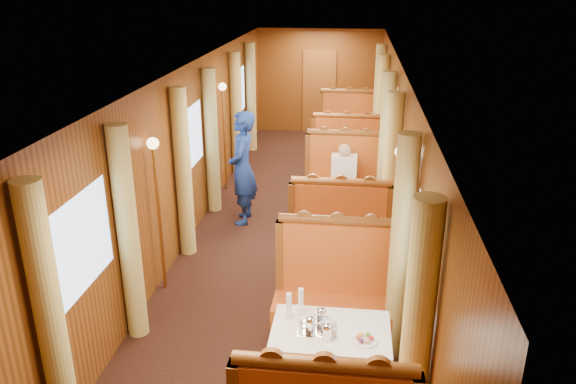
% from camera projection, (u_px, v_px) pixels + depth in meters
% --- Properties ---
extents(floor, '(3.00, 12.00, 0.01)m').
position_uv_depth(floor, '(291.00, 233.00, 8.55)').
color(floor, black).
rests_on(floor, ground).
extents(ceiling, '(3.00, 12.00, 0.01)m').
position_uv_depth(ceiling, '(292.00, 67.00, 7.64)').
color(ceiling, silver).
rests_on(ceiling, wall_left).
extents(wall_far, '(3.00, 0.01, 2.50)m').
position_uv_depth(wall_far, '(319.00, 82.00, 13.65)').
color(wall_far, brown).
rests_on(wall_far, floor).
extents(wall_left, '(0.01, 12.00, 2.50)m').
position_uv_depth(wall_left, '(191.00, 151.00, 8.26)').
color(wall_left, brown).
rests_on(wall_left, floor).
extents(wall_right, '(0.01, 12.00, 2.50)m').
position_uv_depth(wall_right, '(397.00, 159.00, 7.93)').
color(wall_right, brown).
rests_on(wall_right, floor).
extents(doorway_far, '(0.80, 0.04, 2.00)m').
position_uv_depth(doorway_far, '(319.00, 92.00, 13.71)').
color(doorway_far, brown).
rests_on(doorway_far, floor).
extents(table_near, '(1.05, 0.72, 0.75)m').
position_uv_depth(table_near, '(330.00, 365.00, 5.09)').
color(table_near, white).
rests_on(table_near, floor).
extents(banquette_near_aft, '(1.30, 0.55, 1.34)m').
position_uv_depth(banquette_near_aft, '(335.00, 300.00, 6.01)').
color(banquette_near_aft, '#B13513').
rests_on(banquette_near_aft, floor).
extents(table_mid, '(1.05, 0.72, 0.75)m').
position_uv_depth(table_mid, '(342.00, 213.00, 8.33)').
color(table_mid, white).
rests_on(table_mid, floor).
extents(banquette_mid_fwd, '(1.30, 0.55, 1.34)m').
position_uv_depth(banquette_mid_fwd, '(339.00, 240.00, 7.37)').
color(banquette_mid_fwd, '#B13513').
rests_on(banquette_mid_fwd, floor).
extents(banquette_mid_aft, '(1.30, 0.55, 1.34)m').
position_uv_depth(banquette_mid_aft, '(343.00, 186.00, 9.25)').
color(banquette_mid_aft, '#B13513').
rests_on(banquette_mid_aft, floor).
extents(table_far, '(1.05, 0.72, 0.75)m').
position_uv_depth(table_far, '(347.00, 146.00, 11.57)').
color(table_far, white).
rests_on(table_far, floor).
extents(banquette_far_fwd, '(1.30, 0.55, 1.34)m').
position_uv_depth(banquette_far_fwd, '(346.00, 159.00, 10.61)').
color(banquette_far_fwd, '#B13513').
rests_on(banquette_far_fwd, floor).
extents(banquette_far_aft, '(1.30, 0.55, 1.34)m').
position_uv_depth(banquette_far_aft, '(348.00, 131.00, 12.49)').
color(banquette_far_aft, '#B13513').
rests_on(banquette_far_aft, floor).
extents(tea_tray, '(0.34, 0.27, 0.01)m').
position_uv_depth(tea_tray, '(317.00, 330.00, 4.94)').
color(tea_tray, silver).
rests_on(tea_tray, table_near).
extents(teapot_left, '(0.18, 0.16, 0.13)m').
position_uv_depth(teapot_left, '(310.00, 327.00, 4.89)').
color(teapot_left, silver).
rests_on(teapot_left, tea_tray).
extents(teapot_right, '(0.18, 0.16, 0.12)m').
position_uv_depth(teapot_right, '(327.00, 333.00, 4.80)').
color(teapot_right, silver).
rests_on(teapot_right, tea_tray).
extents(teapot_back, '(0.18, 0.16, 0.12)m').
position_uv_depth(teapot_back, '(321.00, 317.00, 5.03)').
color(teapot_back, silver).
rests_on(teapot_back, tea_tray).
extents(fruit_plate, '(0.22, 0.22, 0.05)m').
position_uv_depth(fruit_plate, '(365.00, 339.00, 4.79)').
color(fruit_plate, white).
rests_on(fruit_plate, table_near).
extents(cup_inboard, '(0.08, 0.08, 0.26)m').
position_uv_depth(cup_inboard, '(289.00, 309.00, 5.07)').
color(cup_inboard, white).
rests_on(cup_inboard, table_near).
extents(cup_outboard, '(0.08, 0.08, 0.26)m').
position_uv_depth(cup_outboard, '(301.00, 304.00, 5.15)').
color(cup_outboard, white).
rests_on(cup_outboard, table_near).
extents(rose_vase_mid, '(0.06, 0.06, 0.36)m').
position_uv_depth(rose_vase_mid, '(341.00, 179.00, 8.10)').
color(rose_vase_mid, silver).
rests_on(rose_vase_mid, table_mid).
extents(rose_vase_far, '(0.06, 0.06, 0.36)m').
position_uv_depth(rose_vase_far, '(349.00, 120.00, 11.34)').
color(rose_vase_far, silver).
rests_on(rose_vase_far, table_far).
extents(window_left_near, '(0.01, 1.20, 0.90)m').
position_uv_depth(window_left_near, '(80.00, 245.00, 4.95)').
color(window_left_near, '#93ADD1').
rests_on(window_left_near, wall_left).
extents(curtain_left_near_a, '(0.22, 0.22, 2.35)m').
position_uv_depth(curtain_left_near_a, '(51.00, 323.00, 4.31)').
color(curtain_left_near_a, tan).
rests_on(curtain_left_near_a, floor).
extents(curtain_left_near_b, '(0.22, 0.22, 2.35)m').
position_uv_depth(curtain_left_near_b, '(128.00, 236.00, 5.76)').
color(curtain_left_near_b, tan).
rests_on(curtain_left_near_b, floor).
extents(window_right_near, '(0.01, 1.20, 0.90)m').
position_uv_depth(window_right_near, '(423.00, 264.00, 4.62)').
color(window_right_near, '#93ADD1').
rests_on(window_right_near, wall_right).
extents(curtain_right_near_a, '(0.22, 0.22, 2.35)m').
position_uv_depth(curtain_right_near_a, '(415.00, 350.00, 4.01)').
color(curtain_right_near_a, tan).
rests_on(curtain_right_near_a, floor).
extents(curtain_right_near_b, '(0.22, 0.22, 2.35)m').
position_uv_depth(curtain_right_near_b, '(401.00, 250.00, 5.45)').
color(curtain_right_near_b, tan).
rests_on(curtain_right_near_b, floor).
extents(window_left_mid, '(0.01, 1.20, 0.90)m').
position_uv_depth(window_left_mid, '(191.00, 138.00, 8.19)').
color(window_left_mid, '#93ADD1').
rests_on(window_left_mid, wall_left).
extents(curtain_left_mid_a, '(0.22, 0.22, 2.35)m').
position_uv_depth(curtain_left_mid_a, '(183.00, 174.00, 7.55)').
color(curtain_left_mid_a, tan).
rests_on(curtain_left_mid_a, floor).
extents(curtain_left_mid_b, '(0.22, 0.22, 2.35)m').
position_uv_depth(curtain_left_mid_b, '(212.00, 142.00, 9.00)').
color(curtain_left_mid_b, tan).
rests_on(curtain_left_mid_b, floor).
extents(window_right_mid, '(0.01, 1.20, 0.90)m').
position_uv_depth(window_right_mid, '(397.00, 145.00, 7.86)').
color(window_right_mid, '#93ADD1').
rests_on(window_right_mid, wall_right).
extents(curtain_right_mid_a, '(0.22, 0.22, 2.35)m').
position_uv_depth(curtain_right_mid_a, '(391.00, 182.00, 7.25)').
color(curtain_right_mid_a, tan).
rests_on(curtain_right_mid_a, floor).
extents(curtain_right_mid_b, '(0.22, 0.22, 2.35)m').
position_uv_depth(curtain_right_mid_b, '(386.00, 148.00, 8.69)').
color(curtain_right_mid_b, tan).
rests_on(curtain_right_mid_b, floor).
extents(window_left_far, '(0.01, 1.20, 0.90)m').
position_uv_depth(window_left_far, '(239.00, 92.00, 11.43)').
color(window_left_far, '#93ADD1').
rests_on(window_left_far, wall_left).
extents(curtain_left_far_a, '(0.22, 0.22, 2.35)m').
position_uv_depth(curtain_left_far_a, '(236.00, 114.00, 10.79)').
color(curtain_left_far_a, tan).
rests_on(curtain_left_far_a, floor).
extents(curtain_left_far_b, '(0.22, 0.22, 2.35)m').
position_uv_depth(curtain_left_far_b, '(251.00, 98.00, 12.24)').
color(curtain_left_far_b, tan).
rests_on(curtain_left_far_b, floor).
extents(window_right_far, '(0.01, 1.20, 0.90)m').
position_uv_depth(window_right_far, '(386.00, 95.00, 11.10)').
color(window_right_far, '#93ADD1').
rests_on(window_right_far, wall_right).
extents(curtain_right_far_a, '(0.22, 0.22, 2.35)m').
position_uv_depth(curtain_right_far_a, '(381.00, 118.00, 10.49)').
color(curtain_right_far_a, tan).
rests_on(curtain_right_far_a, floor).
extents(curtain_right_far_b, '(0.22, 0.22, 2.35)m').
position_uv_depth(curtain_right_far_b, '(379.00, 101.00, 11.93)').
color(curtain_right_far_b, tan).
rests_on(curtain_right_far_b, floor).
extents(sconce_left_fore, '(0.14, 0.14, 1.95)m').
position_uv_depth(sconce_left_fore, '(156.00, 184.00, 6.58)').
color(sconce_left_fore, '#BF8C3F').
rests_on(sconce_left_fore, floor).
extents(sconce_right_fore, '(0.14, 0.14, 1.95)m').
position_uv_depth(sconce_right_fore, '(398.00, 194.00, 6.27)').
color(sconce_right_fore, '#BF8C3F').
rests_on(sconce_right_fore, floor).
extents(sconce_left_aft, '(0.14, 0.14, 1.95)m').
position_uv_depth(sconce_left_aft, '(224.00, 115.00, 9.82)').
color(sconce_left_aft, '#BF8C3F').
rests_on(sconce_left_aft, floor).
extents(sconce_right_aft, '(0.14, 0.14, 1.95)m').
position_uv_depth(sconce_right_aft, '(385.00, 120.00, 9.51)').
color(sconce_right_aft, '#BF8C3F').
rests_on(sconce_right_aft, floor).
extents(steward, '(0.47, 0.68, 1.78)m').
position_uv_depth(steward, '(243.00, 168.00, 8.65)').
color(steward, navy).
rests_on(steward, floor).
extents(passenger, '(0.40, 0.44, 0.76)m').
position_uv_depth(passenger, '(344.00, 173.00, 8.89)').
color(passenger, beige).
rests_on(passenger, banquette_mid_aft).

